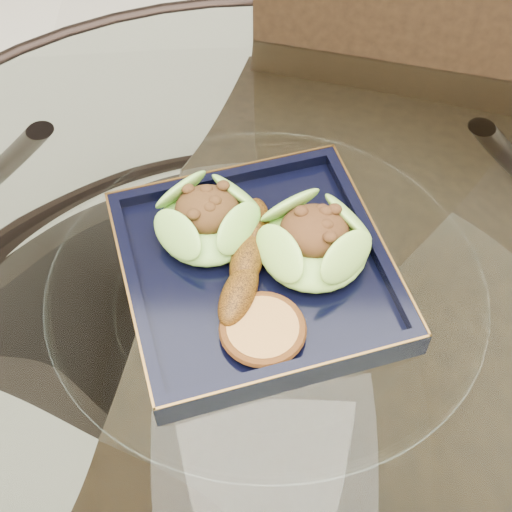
{
  "coord_description": "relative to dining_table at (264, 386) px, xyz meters",
  "views": [
    {
      "loc": [
        -0.01,
        -0.39,
        1.38
      ],
      "look_at": [
        -0.01,
        0.04,
        0.8
      ],
      "focal_mm": 50.0,
      "sensor_mm": 36.0,
      "label": 1
    }
  ],
  "objects": [
    {
      "name": "roasted_plantain",
      "position": [
        -0.02,
        0.04,
        0.2
      ],
      "size": [
        0.06,
        0.16,
        0.03
      ],
      "primitive_type": "ellipsoid",
      "rotation": [
        0.0,
        0.0,
        1.38
      ],
      "color": "#65380A",
      "rests_on": "navy_plate"
    },
    {
      "name": "crumb_patty",
      "position": [
        -0.0,
        -0.04,
        0.19
      ],
      "size": [
        0.09,
        0.09,
        0.01
      ],
      "primitive_type": "cylinder",
      "rotation": [
        0.0,
        0.0,
        -0.25
      ],
      "color": "#B57C3C",
      "rests_on": "navy_plate"
    },
    {
      "name": "lettuce_wrap_left",
      "position": [
        -0.06,
        0.09,
        0.2
      ],
      "size": [
        0.14,
        0.14,
        0.04
      ],
      "primitive_type": "ellipsoid",
      "rotation": [
        0.0,
        0.0,
        0.42
      ],
      "color": "#58942B",
      "rests_on": "navy_plate"
    },
    {
      "name": "lettuce_wrap_right",
      "position": [
        0.05,
        0.06,
        0.2
      ],
      "size": [
        0.14,
        0.14,
        0.04
      ],
      "primitive_type": "ellipsoid",
      "rotation": [
        0.0,
        0.0,
        0.22
      ],
      "color": "#74A730",
      "rests_on": "navy_plate"
    },
    {
      "name": "dining_table",
      "position": [
        0.0,
        0.0,
        0.0
      ],
      "size": [
        1.13,
        1.13,
        0.77
      ],
      "color": "white",
      "rests_on": "ground"
    },
    {
      "name": "dining_chair",
      "position": [
        0.16,
        0.31,
        -0.06
      ],
      "size": [
        0.51,
        0.51,
        0.96
      ],
      "rotation": [
        0.0,
        0.0,
        -0.27
      ],
      "color": "#322010",
      "rests_on": "ground"
    },
    {
      "name": "navy_plate",
      "position": [
        -0.01,
        0.04,
        0.17
      ],
      "size": [
        0.33,
        0.33,
        0.02
      ],
      "primitive_type": "cube",
      "rotation": [
        0.0,
        0.0,
        0.28
      ],
      "color": "black",
      "rests_on": "dining_table"
    }
  ]
}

